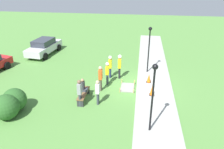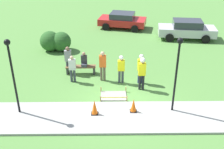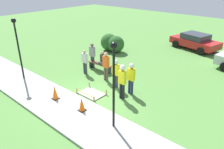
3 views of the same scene
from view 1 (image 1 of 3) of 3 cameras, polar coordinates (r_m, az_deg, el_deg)
The scene contains 18 objects.
ground_plane at distance 16.11m, azimuth 6.49°, elevation -3.04°, with size 60.00×60.00×0.00m, color #51843D.
sidewalk at distance 16.12m, azimuth 10.96°, elevation -3.14°, with size 28.00×2.51×0.10m.
wet_concrete_patch at distance 15.79m, azimuth 4.04°, elevation -3.40°, with size 1.42×1.00×0.32m.
traffic_cone_near_patch at distance 14.77m, azimuth 10.45°, elevation -3.99°, with size 0.34×0.34×0.76m.
traffic_cone_far_patch at distance 16.43m, azimuth 9.61°, elevation -0.94°, with size 0.34×0.34×0.68m.
park_bench at distance 14.34m, azimuth -7.45°, elevation -5.24°, with size 1.83×0.44×0.51m.
person_seated_on_bench at distance 14.29m, azimuth -7.53°, elevation -3.06°, with size 0.36×0.44×0.89m.
worker_supervisor at distance 15.91m, azimuth -1.23°, elevation 0.83°, with size 0.40×0.25×1.71m.
worker_assistant at distance 16.90m, azimuth -0.48°, elevation 2.58°, with size 0.40×0.26×1.80m.
worker_trainee at distance 16.75m, azimuth 1.99°, elevation 2.73°, with size 0.40×0.28×1.93m.
bystander_in_orange_shirt at distance 15.01m, azimuth -3.02°, elevation -0.61°, with size 0.40×0.24×1.83m.
bystander_in_gray_shirt at distance 13.53m, azimuth -3.75°, elevation -4.31°, with size 0.40×0.22×1.64m.
bystander_in_white_shirt at distance 13.41m, azimuth -8.43°, elevation -4.38°, with size 0.40×0.23×1.78m.
lamppost_near at distance 17.44m, azimuth 9.71°, elevation 8.09°, with size 0.28×0.28×3.72m.
lamppost_far at distance 10.57m, azimuth 10.72°, elevation -3.65°, with size 0.28×0.28×3.72m.
parked_car_silver at distance 23.16m, azimuth -17.33°, elevation 6.99°, with size 4.68×2.34×1.54m.
shrub_rounded_near at distance 14.25m, azimuth -24.10°, elevation -6.07°, with size 1.41×1.41×1.41m.
shrub_rounded_mid at distance 13.68m, azimuth -25.97°, elevation -7.68°, with size 1.46×1.46×1.46m.
Camera 1 is at (-14.22, -0.15, 7.56)m, focal length 35.00 mm.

